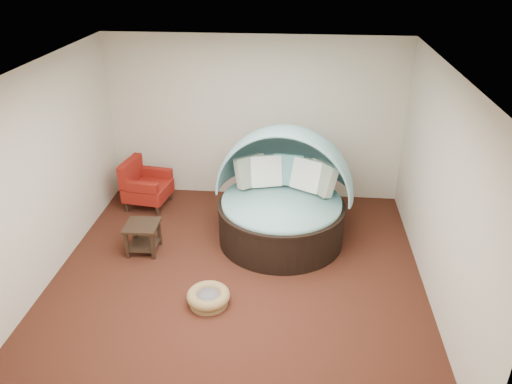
# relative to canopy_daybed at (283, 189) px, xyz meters

# --- Properties ---
(floor) EXTENTS (5.00, 5.00, 0.00)m
(floor) POSITION_rel_canopy_daybed_xyz_m (-0.56, -1.08, -0.81)
(floor) COLOR #461F14
(floor) RESTS_ON ground
(wall_back) EXTENTS (5.00, 0.00, 5.00)m
(wall_back) POSITION_rel_canopy_daybed_xyz_m (-0.56, 1.42, 0.59)
(wall_back) COLOR beige
(wall_back) RESTS_ON floor
(wall_front) EXTENTS (5.00, 0.00, 5.00)m
(wall_front) POSITION_rel_canopy_daybed_xyz_m (-0.56, -3.58, 0.59)
(wall_front) COLOR beige
(wall_front) RESTS_ON floor
(wall_left) EXTENTS (0.00, 5.00, 5.00)m
(wall_left) POSITION_rel_canopy_daybed_xyz_m (-3.06, -1.08, 0.59)
(wall_left) COLOR beige
(wall_left) RESTS_ON floor
(wall_right) EXTENTS (0.00, 5.00, 5.00)m
(wall_right) POSITION_rel_canopy_daybed_xyz_m (1.94, -1.08, 0.59)
(wall_right) COLOR beige
(wall_right) RESTS_ON floor
(ceiling) EXTENTS (5.00, 5.00, 0.00)m
(ceiling) POSITION_rel_canopy_daybed_xyz_m (-0.56, -1.08, 1.99)
(ceiling) COLOR white
(ceiling) RESTS_ON wall_back
(canopy_daybed) EXTENTS (2.19, 2.12, 1.74)m
(canopy_daybed) POSITION_rel_canopy_daybed_xyz_m (0.00, 0.00, 0.00)
(canopy_daybed) COLOR black
(canopy_daybed) RESTS_ON floor
(pet_basket) EXTENTS (0.60, 0.60, 0.19)m
(pet_basket) POSITION_rel_canopy_daybed_xyz_m (-0.85, -1.71, -0.71)
(pet_basket) COLOR olive
(pet_basket) RESTS_ON floor
(red_armchair) EXTENTS (0.80, 0.80, 0.83)m
(red_armchair) POSITION_rel_canopy_daybed_xyz_m (-2.38, 0.79, -0.43)
(red_armchair) COLOR black
(red_armchair) RESTS_ON floor
(side_table) EXTENTS (0.48, 0.48, 0.45)m
(side_table) POSITION_rel_canopy_daybed_xyz_m (-2.00, -0.61, -0.51)
(side_table) COLOR black
(side_table) RESTS_ON floor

